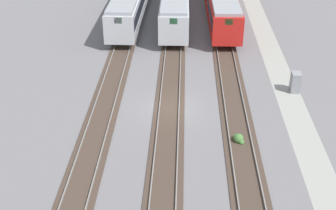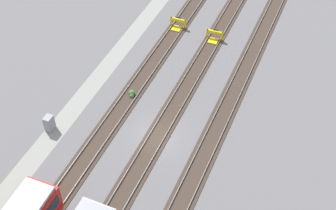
# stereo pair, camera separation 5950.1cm
# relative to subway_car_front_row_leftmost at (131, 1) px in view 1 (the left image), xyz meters

# --- Properties ---
(ground_plane) EXTENTS (400.00, 400.00, 0.00)m
(ground_plane) POSITION_rel_subway_car_front_row_leftmost_xyz_m (-19.25, -4.83, -2.04)
(ground_plane) COLOR slate
(service_walkway) EXTENTS (54.00, 2.00, 0.01)m
(service_walkway) POSITION_rel_subway_car_front_row_leftmost_xyz_m (-19.25, -13.96, -2.04)
(service_walkway) COLOR #9E9E93
(service_walkway) RESTS_ON ground
(rail_track_nearest) EXTENTS (90.00, 2.23, 0.21)m
(rail_track_nearest) POSITION_rel_subway_car_front_row_leftmost_xyz_m (-19.25, -9.63, -2.00)
(rail_track_nearest) COLOR #47382D
(rail_track_nearest) RESTS_ON ground
(rail_track_near_inner) EXTENTS (90.00, 2.24, 0.21)m
(rail_track_near_inner) POSITION_rel_subway_car_front_row_leftmost_xyz_m (-19.25, -4.83, -2.00)
(rail_track_near_inner) COLOR #47382D
(rail_track_near_inner) RESTS_ON ground
(rail_track_middle) EXTENTS (90.00, 2.23, 0.21)m
(rail_track_middle) POSITION_rel_subway_car_front_row_leftmost_xyz_m (-19.25, -0.03, -2.00)
(rail_track_middle) COLOR #47382D
(rail_track_middle) RESTS_ON ground
(subway_car_front_row_leftmost) EXTENTS (18.05, 3.15, 3.70)m
(subway_car_front_row_leftmost) POSITION_rel_subway_car_front_row_leftmost_xyz_m (0.00, 0.00, 0.00)
(subway_car_front_row_leftmost) COLOR silver
(subway_car_front_row_leftmost) RESTS_ON ground
(subway_car_front_row_right_inner) EXTENTS (18.02, 2.95, 3.70)m
(subway_car_front_row_right_inner) POSITION_rel_subway_car_front_row_leftmost_xyz_m (-0.00, -4.79, 0.00)
(subway_car_front_row_right_inner) COLOR silver
(subway_car_front_row_right_inner) RESTS_ON ground
(subway_car_front_row_rightmost) EXTENTS (18.05, 3.15, 3.70)m
(subway_car_front_row_rightmost) POSITION_rel_subway_car_front_row_leftmost_xyz_m (0.00, -9.64, 0.00)
(subway_car_front_row_rightmost) COLOR red
(subway_car_front_row_rightmost) RESTS_ON ground
(electrical_cabinet) EXTENTS (0.90, 0.73, 1.60)m
(electrical_cabinet) POSITION_rel_subway_car_front_row_leftmost_xyz_m (-16.25, -14.54, -1.24)
(electrical_cabinet) COLOR gray
(electrical_cabinet) RESTS_ON ground
(weed_clump) EXTENTS (0.92, 0.70, 0.64)m
(weed_clump) POSITION_rel_subway_car_front_row_leftmost_xyz_m (-23.45, -9.49, -1.80)
(weed_clump) COLOR #4C7F3D
(weed_clump) RESTS_ON ground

